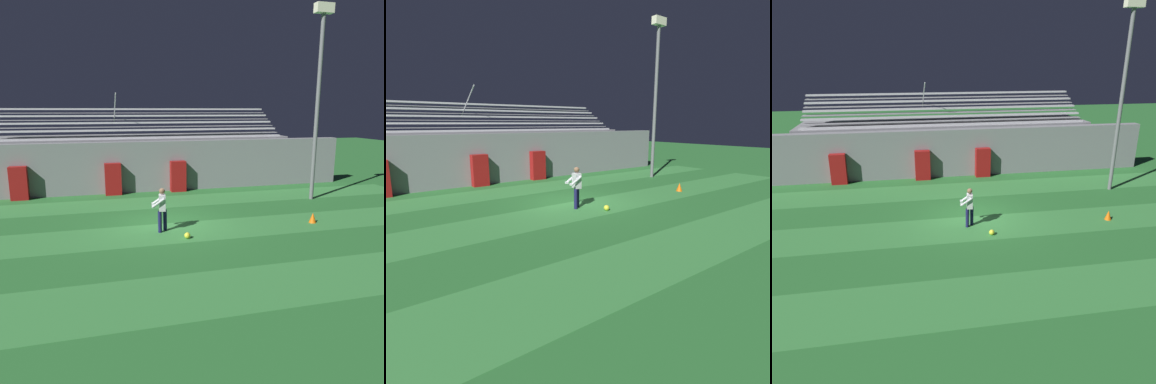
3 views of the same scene
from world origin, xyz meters
TOP-DOWN VIEW (x-y plane):
  - ground_plane at (0.00, 0.00)m, footprint 80.00×80.00m
  - turf_stripe_near at (0.00, -6.00)m, footprint 28.00×2.42m
  - turf_stripe_mid at (0.00, -1.16)m, footprint 28.00×2.42m
  - turf_stripe_far at (0.00, 3.69)m, footprint 28.00×2.42m
  - back_wall at (0.00, 6.50)m, footprint 24.00×0.60m
  - padding_pillar_gate_left at (-1.79, 5.95)m, footprint 0.86×0.44m
  - padding_pillar_gate_right at (1.79, 5.95)m, footprint 0.86×0.44m
  - padding_pillar_far_left at (-6.48, 5.95)m, footprint 0.86×0.44m
  - bleacher_stand at (-0.00, 8.84)m, footprint 18.00×4.05m
  - floodlight_pole at (8.04, 2.40)m, footprint 0.90×0.36m
  - goalkeeper at (-0.36, -0.91)m, footprint 0.62×0.63m
  - soccer_ball at (0.37, -1.92)m, footprint 0.22×0.22m
  - traffic_cone at (5.78, -1.34)m, footprint 0.30×0.30m

SIDE VIEW (x-z plane):
  - ground_plane at x=0.00m, z-range 0.00..0.00m
  - turf_stripe_near at x=0.00m, z-range 0.00..0.01m
  - turf_stripe_mid at x=0.00m, z-range 0.00..0.01m
  - turf_stripe_far at x=0.00m, z-range 0.00..0.01m
  - soccer_ball at x=0.37m, z-range 0.00..0.22m
  - traffic_cone at x=5.78m, z-range 0.00..0.42m
  - padding_pillar_gate_left at x=-1.79m, z-range 0.00..1.72m
  - padding_pillar_gate_right at x=1.79m, z-range 0.00..1.72m
  - padding_pillar_far_left at x=-6.48m, z-range 0.00..1.72m
  - goalkeeper at x=-0.36m, z-range 0.12..1.79m
  - back_wall at x=0.00m, z-range 0.00..2.80m
  - bleacher_stand at x=0.00m, z-range -1.21..4.22m
  - floodlight_pole at x=8.04m, z-range 1.12..10.48m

